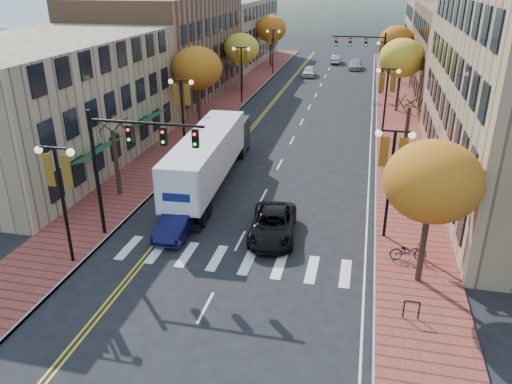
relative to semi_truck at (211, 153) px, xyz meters
The scene contains 32 objects.
ground 12.10m from the semi_truck, 71.31° to the right, with size 200.00×200.00×0.00m, color black.
sidewalk_left 21.96m from the semi_truck, 103.73° to the left, with size 4.00×85.00×0.15m, color brown.
sidewalk_right 24.89m from the semi_truck, 58.89° to the left, with size 4.00×85.00×0.15m, color brown.
building_left_near 13.49m from the semi_truck, behind, with size 12.00×22.00×9.00m, color #9E8966.
building_left_mid 28.22m from the semi_truck, 118.07° to the left, with size 12.00×24.00×11.00m, color brown.
building_left_far 51.51m from the semi_truck, 104.85° to the left, with size 12.00×26.00×9.50m, color #9E8966.
building_right_mid 38.08m from the semi_truck, 54.02° to the left, with size 15.00×24.00×10.00m, color brown.
building_right_far 57.35m from the semi_truck, 67.06° to the left, with size 15.00×20.00×11.00m, color #9E8966.
tree_left_a 6.13m from the semi_truck, 147.77° to the right, with size 0.28×0.28×4.20m.
tree_left_b 14.12m from the semi_truck, 112.17° to the left, with size 4.48×4.48×7.21m.
tree_left_c 29.33m from the semi_truck, 100.23° to the left, with size 4.16×4.16×6.69m.
tree_left_d 47.14m from the semi_truck, 96.33° to the left, with size 4.61×4.61×7.42m.
tree_right_a 16.06m from the semi_truck, 35.88° to the right, with size 4.16×4.16×6.69m.
tree_right_b 14.47m from the semi_truck, 27.71° to the left, with size 0.28×0.28×4.20m.
tree_right_c 26.29m from the semi_truck, 60.59° to the left, with size 4.48×4.48×7.21m.
tree_right_d 40.91m from the semi_truck, 71.69° to the left, with size 4.35×4.35×7.00m.
lamp_left_a 12.04m from the semi_truck, 108.12° to the right, with size 1.96×0.36×6.05m.
lamp_left_b 6.34m from the semi_truck, 127.93° to the left, with size 1.96×0.36×6.05m.
lamp_left_c 23.12m from the semi_truck, 99.21° to the left, with size 1.96×0.36×6.05m.
lamp_left_d 40.95m from the semi_truck, 95.17° to the left, with size 1.96×0.36×6.05m.
lamp_right_a 12.65m from the semi_truck, 24.98° to the right, with size 1.96×0.36×6.05m.
lamp_right_b 17.16m from the semi_truck, 48.37° to the left, with size 1.96×0.36×6.05m.
lamp_right_c 32.81m from the semi_truck, 69.79° to the left, with size 1.96×0.36×6.05m.
traffic_mast_near 8.86m from the semi_truck, 101.37° to the right, with size 6.10×0.35×7.00m.
traffic_mast_far 32.21m from the semi_truck, 73.18° to the left, with size 6.10×0.34×7.00m.
semi_truck is the anchor object (origin of this frame).
navy_sedan 7.23m from the semi_truck, 87.63° to the right, with size 1.54×4.43×1.46m, color #0C0E33.
black_suv 8.54m from the semi_truck, 49.82° to the right, with size 2.37×5.13×1.43m, color black.
car_far_white 40.28m from the semi_truck, 87.73° to the left, with size 1.66×4.12×1.40m, color silver.
car_far_silver 48.08m from the semi_truck, 80.90° to the left, with size 1.91×4.71×1.37m, color #9A9BA1.
car_far_oncoming 52.30m from the semi_truck, 85.16° to the left, with size 1.40×4.01×1.32m, color #ADAEB5.
bicycle 14.63m from the semi_truck, 31.27° to the right, with size 0.62×1.79×0.94m, color gray.
Camera 1 is at (5.98, -18.68, 13.13)m, focal length 35.00 mm.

